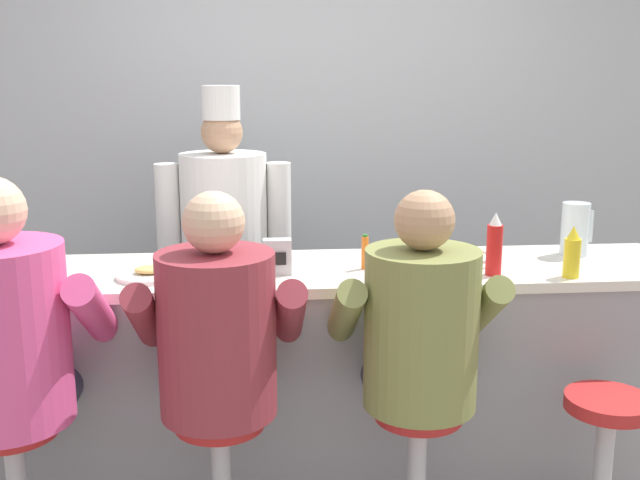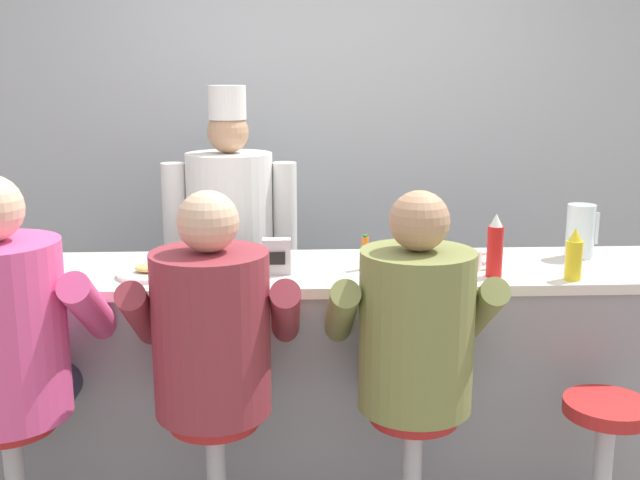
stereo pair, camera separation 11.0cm
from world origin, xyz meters
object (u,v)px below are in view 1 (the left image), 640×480
coffee_mug_white (471,258)px  diner_seated_olive (419,337)px  diner_seated_maroon (218,342)px  breakfast_plate (149,274)px  mustard_bottle_yellow (572,254)px  water_pitcher_clear (575,229)px  cook_in_whites_near (225,242)px  empty_stool_round (604,449)px  diner_seated_pink (7,341)px  ketchup_bottle_red (494,246)px  cereal_bowl (396,259)px  hot_sauce_bottle_orange (365,252)px  napkin_dispenser_chrome (277,257)px

coffee_mug_white → diner_seated_olive: (-0.31, -0.44, -0.16)m
diner_seated_maroon → diner_seated_olive: size_ratio=1.00×
breakfast_plate → coffee_mug_white: bearing=1.6°
mustard_bottle_yellow → water_pitcher_clear: water_pitcher_clear is taller
breakfast_plate → cook_in_whites_near: bearing=72.7°
empty_stool_round → coffee_mug_white: bearing=128.8°
cook_in_whites_near → diner_seated_maroon: bearing=-89.1°
diner_seated_pink → ketchup_bottle_red: bearing=10.7°
mustard_bottle_yellow → diner_seated_olive: size_ratio=0.15×
water_pitcher_clear → cereal_bowl: size_ratio=1.53×
empty_stool_round → hot_sauce_bottle_orange: bearing=148.3°
mustard_bottle_yellow → empty_stool_round: mustard_bottle_yellow is taller
ketchup_bottle_red → coffee_mug_white: bearing=118.0°
ketchup_bottle_red → breakfast_plate: ketchup_bottle_red is taller
ketchup_bottle_red → cook_in_whites_near: bearing=140.1°
mustard_bottle_yellow → cereal_bowl: (-0.64, 0.23, -0.07)m
hot_sauce_bottle_orange → empty_stool_round: hot_sauce_bottle_orange is taller
empty_stool_round → napkin_dispenser_chrome: bearing=158.8°
mustard_bottle_yellow → cook_in_whites_near: 1.67m
mustard_bottle_yellow → diner_seated_maroon: size_ratio=0.15×
water_pitcher_clear → napkin_dispenser_chrome: bearing=-170.9°
napkin_dispenser_chrome → coffee_mug_white: bearing=1.8°
cook_in_whites_near → cereal_bowl: bearing=-45.3°
cereal_bowl → cook_in_whites_near: size_ratio=0.09×
breakfast_plate → diner_seated_olive: diner_seated_olive is taller
water_pitcher_clear → cereal_bowl: bearing=-171.5°
napkin_dispenser_chrome → cook_in_whites_near: (-0.24, 0.81, -0.12)m
cereal_bowl → cook_in_whites_near: 1.03m
hot_sauce_bottle_orange → breakfast_plate: hot_sauce_bottle_orange is taller
ketchup_bottle_red → diner_seated_olive: 0.55m
ketchup_bottle_red → cook_in_whites_near: (-1.07, 0.90, -0.17)m
breakfast_plate → cook_in_whites_near: (0.26, 0.83, -0.06)m
coffee_mug_white → diner_seated_maroon: diner_seated_maroon is taller
ketchup_bottle_red → mustard_bottle_yellow: (0.29, -0.06, -0.02)m
hot_sauce_bottle_orange → diner_seated_olive: 0.52m
hot_sauce_bottle_orange → coffee_mug_white: 0.43m
mustard_bottle_yellow → cereal_bowl: 0.68m
mustard_bottle_yellow → napkin_dispenser_chrome: bearing=172.7°
napkin_dispenser_chrome → diner_seated_pink: diner_seated_pink is taller
mustard_bottle_yellow → coffee_mug_white: mustard_bottle_yellow is taller
ketchup_bottle_red → hot_sauce_bottle_orange: (-0.49, 0.13, -0.05)m
water_pitcher_clear → coffee_mug_white: bearing=-160.2°
ketchup_bottle_red → cereal_bowl: ketchup_bottle_red is taller
coffee_mug_white → cook_in_whites_near: size_ratio=0.08×
hot_sauce_bottle_orange → cereal_bowl: bearing=15.8°
napkin_dispenser_chrome → diner_seated_maroon: diner_seated_maroon is taller
diner_seated_pink → empty_stool_round: 2.12m
mustard_bottle_yellow → hot_sauce_bottle_orange: 0.80m
coffee_mug_white → diner_seated_pink: (-1.69, -0.44, -0.14)m
napkin_dispenser_chrome → cook_in_whites_near: bearing=106.1°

